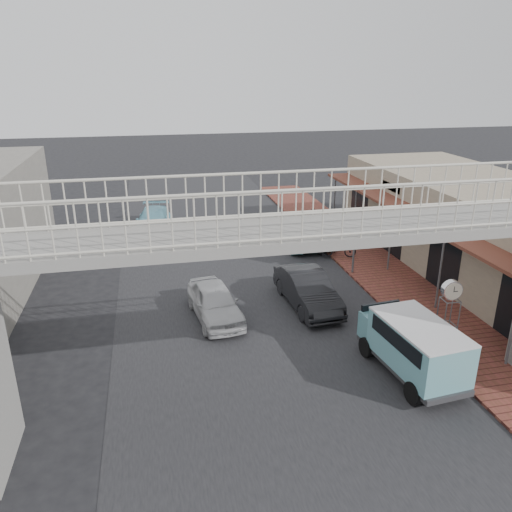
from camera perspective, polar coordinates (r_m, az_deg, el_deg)
name	(u,v)px	position (r m, az deg, el deg)	size (l,w,h in m)	color
ground	(265,342)	(17.00, 1.08, -9.84)	(120.00, 120.00, 0.00)	black
road_strip	(265,342)	(17.00, 1.08, -9.83)	(10.00, 60.00, 0.01)	black
sidewalk	(400,289)	(21.68, 16.17, -3.59)	(3.00, 40.00, 0.10)	brown
shophouse_row	(487,230)	(24.18, 24.92, 2.73)	(7.20, 18.00, 4.00)	gray
footbridge	(305,310)	(12.11, 5.57, -6.11)	(16.40, 2.40, 6.34)	gray
white_hatchback	(215,302)	(18.34, -4.73, -5.27)	(1.51, 3.76, 1.28)	silver
dark_sedan	(307,289)	(19.29, 5.90, -3.83)	(1.45, 4.15, 1.37)	black
angkot_curb	(300,230)	(26.46, 5.05, 3.02)	(2.33, 5.05, 1.40)	#6CB8BC
angkot_far	(153,221)	(28.76, -11.64, 3.97)	(1.80, 4.44, 1.29)	#72B4C7
angkot_van	(414,342)	(15.49, 17.63, -9.31)	(1.99, 3.80, 1.79)	black
motorcycle_near	(339,248)	(24.37, 9.44, 0.88)	(0.58, 1.67, 0.88)	black
motorcycle_far	(317,218)	(28.95, 7.03, 4.32)	(0.50, 1.77, 1.06)	black
street_clock	(451,294)	(16.30, 21.41, -4.02)	(0.63, 0.52, 2.55)	#59595B
arrow_sign	(367,222)	(22.49, 12.62, 3.77)	(1.66, 1.12, 2.75)	#59595B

